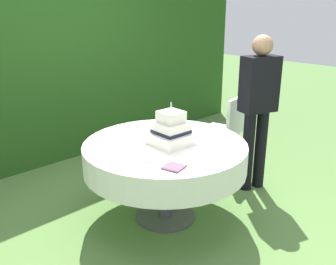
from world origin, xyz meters
name	(u,v)px	position (x,y,z in m)	size (l,w,h in m)	color
ground_plane	(165,216)	(0.00, 0.00, 0.00)	(20.00, 20.00, 0.00)	#547A3D
foliage_hedge	(43,66)	(0.00, 2.19, 1.15)	(6.32, 0.69, 2.30)	#234C19
cake_table	(165,156)	(0.00, 0.00, 0.61)	(1.43, 1.43, 0.73)	#4C4C51
wedding_cake	(171,131)	(0.03, -0.05, 0.84)	(0.34, 0.34, 0.37)	white
serving_plate_near	(150,159)	(-0.33, -0.18, 0.73)	(0.15, 0.15, 0.01)	white
serving_plate_far	(222,145)	(0.30, -0.38, 0.73)	(0.14, 0.14, 0.01)	white
serving_plate_left	(164,131)	(0.21, 0.23, 0.73)	(0.13, 0.13, 0.01)	white
napkin_stack	(174,167)	(-0.31, -0.42, 0.74)	(0.14, 0.14, 0.01)	#6B4C60
garden_chair	(227,126)	(1.23, 0.26, 0.54)	(0.48, 0.48, 0.89)	white
standing_person	(258,103)	(1.08, -0.22, 0.93)	(0.41, 0.31, 1.60)	black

